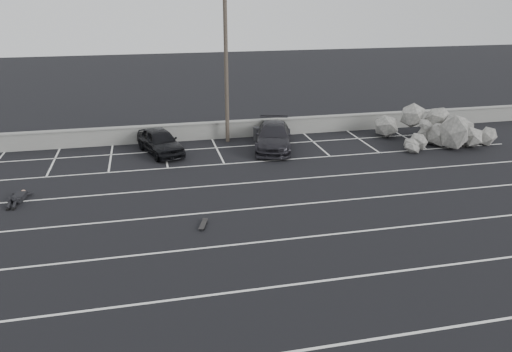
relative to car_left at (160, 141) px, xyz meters
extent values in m
plane|color=black|center=(2.24, -11.69, -0.70)|extent=(120.00, 120.00, 0.00)
cube|color=gray|center=(2.24, 2.31, -0.20)|extent=(50.00, 0.35, 1.00)
cube|color=gray|center=(2.24, 2.31, 0.32)|extent=(50.00, 0.45, 0.08)
cube|color=silver|center=(2.24, -14.69, -0.70)|extent=(36.00, 0.10, 0.01)
cube|color=silver|center=(2.24, -11.69, -0.70)|extent=(36.00, 0.10, 0.01)
cube|color=silver|center=(2.24, -8.69, -0.70)|extent=(36.00, 0.10, 0.01)
cube|color=silver|center=(2.24, -5.69, -0.70)|extent=(36.00, 0.10, 0.01)
cube|color=silver|center=(2.24, -2.69, -0.70)|extent=(36.00, 0.10, 0.01)
cube|color=silver|center=(2.24, 0.31, -0.70)|extent=(36.00, 0.10, 0.01)
cube|color=silver|center=(-5.76, -0.19, -0.70)|extent=(0.10, 5.00, 0.01)
cube|color=silver|center=(-2.76, -0.19, -0.70)|extent=(0.10, 5.00, 0.01)
cube|color=silver|center=(0.24, -0.19, -0.70)|extent=(0.10, 5.00, 0.01)
cube|color=silver|center=(3.24, -0.19, -0.70)|extent=(0.10, 5.00, 0.01)
cube|color=silver|center=(6.24, -0.19, -0.70)|extent=(0.10, 5.00, 0.01)
cube|color=silver|center=(9.24, -0.19, -0.70)|extent=(0.10, 5.00, 0.01)
cube|color=silver|center=(12.24, -0.19, -0.70)|extent=(0.10, 5.00, 0.01)
cube|color=silver|center=(15.24, -0.19, -0.70)|extent=(0.10, 5.00, 0.01)
imported|color=black|center=(0.00, 0.00, 0.00)|extent=(2.89, 4.44, 1.41)
imported|color=black|center=(6.50, -0.54, 0.02)|extent=(3.28, 5.37, 1.45)
cylinder|color=#4C4238|center=(4.13, 1.51, 3.78)|extent=(0.24, 0.24, 8.97)
cylinder|color=#28292B|center=(5.96, 1.34, -0.31)|extent=(0.65, 0.65, 0.79)
cylinder|color=#28292B|center=(5.96, 1.34, 0.10)|extent=(0.72, 0.72, 0.04)
cube|color=black|center=(1.21, -9.91, -0.62)|extent=(0.44, 0.82, 0.02)
cube|color=#28292B|center=(1.29, -9.66, -0.65)|extent=(0.17, 0.10, 0.04)
cube|color=#28292B|center=(1.13, -10.16, -0.65)|extent=(0.17, 0.10, 0.04)
cylinder|color=black|center=(1.20, -9.63, -0.68)|extent=(0.05, 0.06, 0.06)
cylinder|color=black|center=(1.38, -9.69, -0.68)|extent=(0.05, 0.06, 0.06)
cylinder|color=black|center=(1.03, -10.13, -0.68)|extent=(0.05, 0.06, 0.06)
cylinder|color=black|center=(1.22, -10.19, -0.68)|extent=(0.05, 0.06, 0.06)
camera|label=1|loc=(-0.65, -27.66, 8.05)|focal=35.00mm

